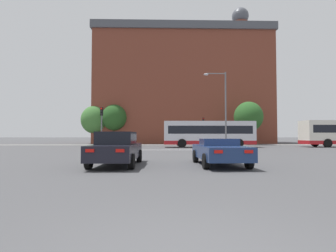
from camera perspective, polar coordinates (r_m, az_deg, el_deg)
stop_line_strip at (r=24.96m, az=-0.61°, el=-5.22°), size 9.17×0.30×0.01m
far_pavement at (r=38.72m, az=-0.90°, el=-4.11°), size 70.19×2.50×0.01m
brick_civic_building at (r=50.97m, az=3.05°, el=8.13°), size 31.37×14.71×26.35m
car_saloon_left at (r=12.25m, az=-11.05°, el=-4.82°), size 2.04×4.64×1.53m
car_roadster_right at (r=12.32m, az=11.09°, el=-5.40°), size 2.08×4.47×1.22m
bus_crossing_lead at (r=30.99m, az=8.84°, el=-1.60°), size 10.44×2.65×3.02m
traffic_light_near_left at (r=25.70m, az=-14.26°, el=1.04°), size 0.26×0.31×4.07m
traffic_light_far_right at (r=38.76m, az=7.70°, el=-0.11°), size 0.26×0.31×4.00m
street_lamp_junction at (r=28.30m, az=11.68°, el=5.12°), size 2.39×0.36×8.08m
pedestrian_waiting at (r=39.01m, az=-11.96°, el=-2.44°), size 0.29×0.43×1.85m
tree_by_building at (r=41.12m, az=17.11°, el=1.95°), size 4.29×4.29×6.47m
tree_kerbside at (r=45.09m, az=-15.70°, el=1.32°), size 4.42×4.42×6.32m
tree_distant at (r=43.72m, az=-11.63°, el=1.81°), size 4.05×4.05×6.46m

